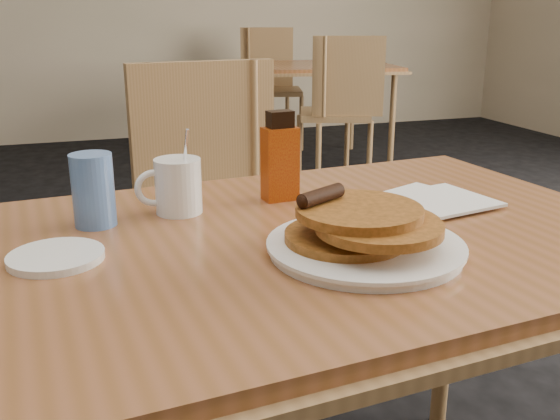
# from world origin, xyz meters

# --- Properties ---
(main_table) EXTENTS (1.34, 0.97, 0.75)m
(main_table) POSITION_xyz_m (0.06, 0.08, 0.71)
(main_table) COLOR brown
(main_table) RESTS_ON floor
(neighbor_table) EXTENTS (1.46, 1.09, 0.75)m
(neighbor_table) POSITION_xyz_m (1.34, 3.54, 0.71)
(neighbor_table) COLOR brown
(neighbor_table) RESTS_ON floor
(chair_main_far) EXTENTS (0.49, 0.49, 0.98)m
(chair_main_far) POSITION_xyz_m (0.06, 0.84, 0.59)
(chair_main_far) COLOR #9F784B
(chair_main_far) RESTS_ON floor
(chair_neighbor_far) EXTENTS (0.55, 0.55, 1.00)m
(chair_neighbor_far) POSITION_xyz_m (1.31, 4.26, 0.60)
(chair_neighbor_far) COLOR #9F784B
(chair_neighbor_far) RESTS_ON floor
(chair_neighbor_near) EXTENTS (0.57, 0.58, 0.98)m
(chair_neighbor_near) POSITION_xyz_m (1.32, 2.80, 0.59)
(chair_neighbor_near) COLOR #9F784B
(chair_neighbor_near) RESTS_ON floor
(pancake_plate) EXTENTS (0.32, 0.32, 0.10)m
(pancake_plate) POSITION_xyz_m (0.12, -0.04, 0.78)
(pancake_plate) COLOR white
(pancake_plate) RESTS_ON main_table
(coffee_mug) EXTENTS (0.13, 0.09, 0.17)m
(coffee_mug) POSITION_xyz_m (-0.13, 0.26, 0.81)
(coffee_mug) COLOR white
(coffee_mug) RESTS_ON main_table
(syrup_bottle) EXTENTS (0.07, 0.05, 0.18)m
(syrup_bottle) POSITION_xyz_m (0.08, 0.28, 0.84)
(syrup_bottle) COLOR maroon
(syrup_bottle) RESTS_ON main_table
(napkin_stack) EXTENTS (0.24, 0.25, 0.01)m
(napkin_stack) POSITION_xyz_m (0.37, 0.16, 0.76)
(napkin_stack) COLOR silver
(napkin_stack) RESTS_ON main_table
(blue_tumbler) EXTENTS (0.09, 0.09, 0.13)m
(blue_tumbler) POSITION_xyz_m (-0.29, 0.23, 0.82)
(blue_tumbler) COLOR #527BC2
(blue_tumbler) RESTS_ON main_table
(side_saucer) EXTENTS (0.16, 0.16, 0.01)m
(side_saucer) POSITION_xyz_m (-0.35, 0.08, 0.76)
(side_saucer) COLOR white
(side_saucer) RESTS_ON main_table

